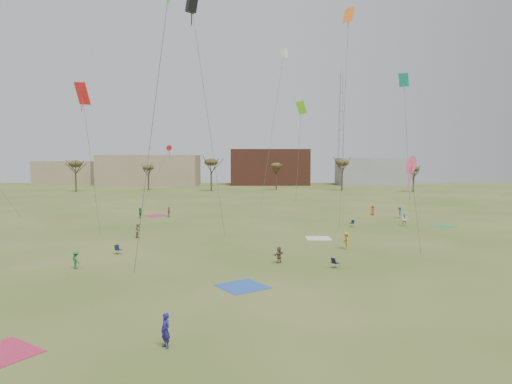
{
  "coord_description": "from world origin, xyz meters",
  "views": [
    {
      "loc": [
        -0.11,
        -34.09,
        8.96
      ],
      "look_at": [
        0.0,
        12.0,
        5.5
      ],
      "focal_mm": 31.58,
      "sensor_mm": 36.0,
      "label": 1
    }
  ],
  "objects_px": {
    "camp_chair_left": "(118,251)",
    "camp_chair_center": "(335,265)",
    "flyer_near_center": "(76,260)",
    "camp_chair_right": "(352,225)",
    "flyer_near_right": "(165,330)",
    "radio_tower": "(341,129)"
  },
  "relations": [
    {
      "from": "camp_chair_center",
      "to": "radio_tower",
      "type": "xyz_separation_m",
      "value": [
        23.54,
        122.9,
        18.95
      ]
    },
    {
      "from": "camp_chair_left",
      "to": "radio_tower",
      "type": "height_order",
      "value": "radio_tower"
    },
    {
      "from": "flyer_near_center",
      "to": "camp_chair_center",
      "type": "height_order",
      "value": "flyer_near_center"
    },
    {
      "from": "camp_chair_left",
      "to": "camp_chair_center",
      "type": "bearing_deg",
      "value": -73.3
    },
    {
      "from": "flyer_near_right",
      "to": "camp_chair_right",
      "type": "relative_size",
      "value": 1.93
    },
    {
      "from": "camp_chair_right",
      "to": "flyer_near_right",
      "type": "bearing_deg",
      "value": -61.56
    },
    {
      "from": "camp_chair_left",
      "to": "radio_tower",
      "type": "bearing_deg",
      "value": 12.13
    },
    {
      "from": "radio_tower",
      "to": "camp_chair_left",
      "type": "bearing_deg",
      "value": -110.05
    },
    {
      "from": "camp_chair_center",
      "to": "camp_chair_right",
      "type": "xyz_separation_m",
      "value": [
        6.15,
        22.34,
        0.0
      ]
    },
    {
      "from": "camp_chair_center",
      "to": "camp_chair_right",
      "type": "distance_m",
      "value": 23.17
    },
    {
      "from": "camp_chair_left",
      "to": "camp_chair_right",
      "type": "bearing_deg",
      "value": -24.17
    },
    {
      "from": "flyer_near_center",
      "to": "camp_chair_left",
      "type": "bearing_deg",
      "value": -62.25
    },
    {
      "from": "flyer_near_right",
      "to": "camp_chair_right",
      "type": "height_order",
      "value": "flyer_near_right"
    },
    {
      "from": "flyer_near_center",
      "to": "camp_chair_center",
      "type": "xyz_separation_m",
      "value": [
        21.1,
        0.21,
        -0.48
      ]
    },
    {
      "from": "camp_chair_center",
      "to": "radio_tower",
      "type": "relative_size",
      "value": 0.02
    },
    {
      "from": "camp_chair_left",
      "to": "camp_chair_center",
      "type": "height_order",
      "value": "same"
    },
    {
      "from": "flyer_near_center",
      "to": "camp_chair_left",
      "type": "relative_size",
      "value": 1.7
    },
    {
      "from": "flyer_near_right",
      "to": "camp_chair_center",
      "type": "distance_m",
      "value": 18.89
    },
    {
      "from": "flyer_near_center",
      "to": "radio_tower",
      "type": "xyz_separation_m",
      "value": [
        44.64,
        123.11,
        18.47
      ]
    },
    {
      "from": "camp_chair_right",
      "to": "flyer_near_center",
      "type": "bearing_deg",
      "value": -87.81
    },
    {
      "from": "flyer_near_center",
      "to": "flyer_near_right",
      "type": "bearing_deg",
      "value": 169.12
    },
    {
      "from": "radio_tower",
      "to": "flyer_near_center",
      "type": "bearing_deg",
      "value": -109.93
    }
  ]
}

